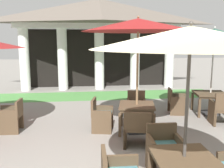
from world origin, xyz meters
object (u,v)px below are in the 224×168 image
at_px(patio_chair_near_foreground_east, 11,117).
at_px(patio_chair_mid_right_west, 101,116).
at_px(patio_chair_mid_left_west, 177,102).
at_px(patio_table_mid_left, 210,95).
at_px(patio_umbrella_far_back, 190,39).
at_px(patio_umbrella_mid_left, 214,36).
at_px(patio_chair_mid_right_north, 136,107).
at_px(patio_umbrella_mid_right, 138,26).
at_px(patio_chair_mid_left_south, 222,110).
at_px(patio_chair_mid_right_south, 137,128).
at_px(patio_chair_far_back_north, 164,150).
at_px(patio_table_mid_right, 137,108).
at_px(patio_table_far_back, 184,163).

relative_size(patio_chair_near_foreground_east, patio_chair_mid_right_west, 0.99).
height_order(patio_chair_near_foreground_east, patio_chair_mid_right_west, patio_chair_mid_right_west).
bearing_deg(patio_chair_mid_left_west, patio_table_mid_left, 90.00).
height_order(patio_chair_mid_left_west, patio_umbrella_far_back, patio_umbrella_far_back).
bearing_deg(patio_umbrella_mid_left, patio_umbrella_far_back, -122.07).
xyz_separation_m(patio_chair_mid_left_west, patio_chair_mid_right_north, (-1.48, -0.58, 0.02)).
height_order(patio_table_mid_left, patio_umbrella_mid_right, patio_umbrella_mid_right).
relative_size(patio_chair_near_foreground_east, patio_table_mid_left, 0.74).
height_order(patio_chair_mid_left_south, patio_chair_mid_right_north, patio_chair_mid_left_south).
bearing_deg(patio_chair_mid_left_south, patio_chair_mid_right_south, -145.81).
xyz_separation_m(patio_chair_mid_right_north, patio_chair_far_back_north, (-0.13, -2.97, 0.00)).
bearing_deg(patio_umbrella_mid_right, patio_chair_near_foreground_east, 173.05).
bearing_deg(patio_chair_mid_right_north, patio_umbrella_mid_right, 90.00).
height_order(patio_umbrella_mid_right, patio_chair_far_back_north, patio_umbrella_mid_right).
bearing_deg(patio_table_mid_left, patio_chair_mid_right_west, -163.00).
height_order(patio_chair_near_foreground_east, patio_umbrella_mid_left, patio_umbrella_mid_left).
bearing_deg(patio_umbrella_mid_left, patio_chair_mid_left_west, 169.07).
xyz_separation_m(patio_umbrella_mid_left, patio_umbrella_mid_right, (-2.70, -1.29, 0.21)).
bearing_deg(patio_chair_mid_left_south, patio_table_mid_right, -163.35).
bearing_deg(patio_umbrella_mid_left, patio_chair_mid_right_west, -163.00).
distance_m(patio_table_mid_right, patio_table_far_back, 2.98).
distance_m(patio_umbrella_mid_right, patio_chair_mid_right_west, 2.48).
xyz_separation_m(patio_chair_mid_left_west, patio_umbrella_mid_right, (-1.66, -1.49, 2.31)).
relative_size(patio_chair_mid_right_west, patio_umbrella_far_back, 0.32).
bearing_deg(patio_chair_mid_right_west, patio_chair_mid_left_west, 128.48).
height_order(patio_umbrella_mid_left, patio_table_mid_right, patio_umbrella_mid_left).
relative_size(patio_chair_mid_left_south, patio_chair_mid_right_south, 1.11).
bearing_deg(patio_chair_mid_right_south, patio_umbrella_far_back, -72.52).
bearing_deg(patio_chair_mid_right_south, patio_table_mid_left, 48.85).
relative_size(patio_chair_mid_left_west, patio_umbrella_far_back, 0.31).
height_order(patio_chair_mid_left_south, patio_umbrella_mid_right, patio_umbrella_mid_right).
distance_m(patio_umbrella_mid_left, patio_chair_mid_left_west, 2.35).
bearing_deg(patio_umbrella_mid_right, patio_chair_mid_right_north, 78.38).
xyz_separation_m(patio_chair_mid_left_south, patio_chair_far_back_north, (-2.44, -2.31, -0.02)).
height_order(patio_table_mid_left, patio_table_mid_right, patio_table_mid_right).
distance_m(patio_chair_mid_left_south, patio_chair_far_back_north, 3.36).
relative_size(patio_umbrella_mid_left, patio_umbrella_far_back, 1.07).
height_order(patio_umbrella_mid_left, patio_umbrella_mid_right, patio_umbrella_mid_right).
relative_size(patio_table_mid_left, patio_chair_mid_right_north, 1.30).
bearing_deg(patio_chair_mid_left_west, patio_chair_mid_right_north, -57.51).
relative_size(patio_chair_near_foreground_east, patio_umbrella_mid_left, 0.29).
bearing_deg(patio_umbrella_mid_right, patio_chair_far_back_north, -88.50).
bearing_deg(patio_chair_mid_left_west, patio_chair_far_back_north, -13.47).
bearing_deg(patio_chair_near_foreground_east, patio_chair_mid_right_west, -92.88).
distance_m(patio_chair_near_foreground_east, patio_table_mid_right, 3.28).
bearing_deg(patio_umbrella_far_back, patio_table_mid_right, 90.52).
height_order(patio_chair_mid_right_north, patio_umbrella_far_back, patio_umbrella_far_back).
bearing_deg(patio_chair_far_back_north, patio_table_far_back, 90.00).
bearing_deg(patio_table_far_back, patio_umbrella_mid_right, 90.52).
bearing_deg(patio_umbrella_mid_right, patio_table_mid_right, 75.96).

